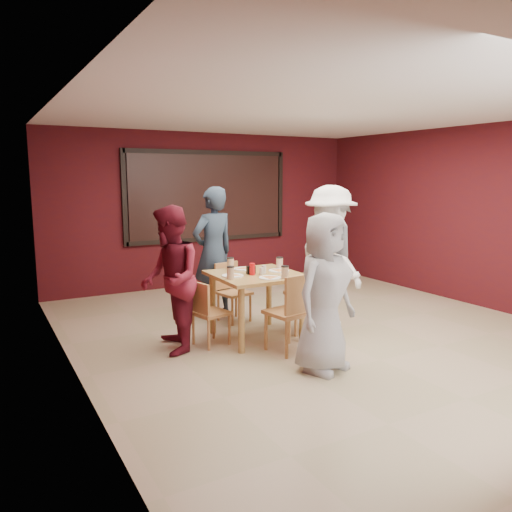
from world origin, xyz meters
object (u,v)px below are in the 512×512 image
chair_right (312,290)px  diner_back (213,252)px  chair_back (231,288)px  diner_right (330,255)px  chair_front (293,308)px  diner_front (325,293)px  diner_left (170,280)px  dining_table (256,282)px  chair_left (206,309)px

chair_right → diner_back: 1.56m
chair_back → diner_right: 1.45m
chair_front → diner_front: diner_front is taller
chair_front → diner_back: 1.90m
diner_front → diner_left: 1.78m
dining_table → diner_front: (0.09, -1.27, 0.11)m
chair_right → diner_right: diner_right is taller
chair_front → diner_left: 1.44m
chair_back → diner_back: bearing=111.4°
chair_right → chair_left: bearing=175.0°
diner_back → diner_right: diner_right is taller
diner_left → chair_front: bearing=71.1°
chair_back → diner_left: bearing=-145.7°
chair_front → diner_back: (-0.14, 1.85, 0.41)m
diner_back → diner_left: size_ratio=1.10×
chair_back → chair_right: bearing=-53.7°
chair_left → diner_front: (0.76, -1.29, 0.38)m
chair_left → diner_back: (0.62, 1.14, 0.49)m
chair_left → diner_left: 0.59m
chair_front → chair_left: chair_front is taller
diner_front → chair_right: bearing=41.3°
dining_table → diner_front: 1.28m
dining_table → chair_right: bearing=-7.7°
diner_front → chair_left: bearing=102.0°
dining_table → diner_left: (-1.10, 0.05, 0.13)m
diner_front → chair_front: bearing=71.4°
chair_front → diner_front: size_ratio=0.56×
diner_front → diner_left: bearing=113.6°
dining_table → diner_right: 1.23m
chair_left → diner_back: bearing=61.6°
chair_back → diner_back: (-0.12, 0.32, 0.47)m
chair_right → diner_right: size_ratio=0.51×
diner_back → chair_right: bearing=110.7°
dining_table → chair_back: bearing=85.2°
chair_left → diner_back: 1.39m
diner_back → diner_right: bearing=127.1°
chair_left → diner_front: size_ratio=0.48×
diner_back → diner_right: size_ratio=0.99×
diner_front → dining_table: bearing=75.6°
chair_left → diner_left: size_ratio=0.47×
chair_back → chair_right: size_ratio=0.84×
chair_left → diner_back: diner_back is taller
chair_left → diner_front: 1.55m
diner_front → diner_back: bearing=74.9°
chair_left → diner_right: diner_right is taller
dining_table → diner_back: diner_back is taller
diner_right → diner_front: bearing=144.0°
dining_table → diner_right: size_ratio=0.56×
dining_table → chair_front: (0.09, -0.69, -0.19)m
diner_back → dining_table: bearing=80.3°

